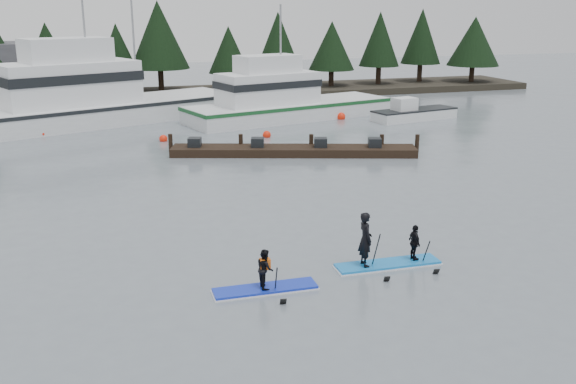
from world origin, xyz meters
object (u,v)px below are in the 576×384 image
object	(u,v)px
fishing_boat_medium	(285,110)
paddleboard_duo	(384,248)
fishing_boat_large	(97,111)
paddleboard_solo	(265,278)
floating_dock	(294,151)

from	to	relation	value
fishing_boat_medium	paddleboard_duo	size ratio (longest dim) A/B	4.76
fishing_boat_large	paddleboard_solo	bearing A→B (deg)	-104.85
fishing_boat_medium	floating_dock	xyz separation A→B (m)	(-2.98, -11.47, -0.43)
fishing_boat_medium	paddleboard_duo	world-z (taller)	fishing_boat_medium
paddleboard_solo	paddleboard_duo	world-z (taller)	paddleboard_duo
paddleboard_solo	fishing_boat_large	bearing A→B (deg)	98.67
floating_dock	paddleboard_solo	size ratio (longest dim) A/B	4.45
floating_dock	fishing_boat_large	bearing A→B (deg)	144.04
floating_dock	paddleboard_duo	bearing A→B (deg)	-79.86
fishing_boat_medium	floating_dock	bearing A→B (deg)	-119.74
fishing_boat_large	paddleboard_duo	bearing A→B (deg)	-97.27
fishing_boat_large	paddleboard_solo	xyz separation A→B (m)	(3.99, -30.63, -0.44)
fishing_boat_large	fishing_boat_medium	size ratio (longest dim) A/B	1.27
fishing_boat_large	paddleboard_duo	size ratio (longest dim) A/B	6.05
fishing_boat_medium	paddleboard_solo	world-z (taller)	fishing_boat_medium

